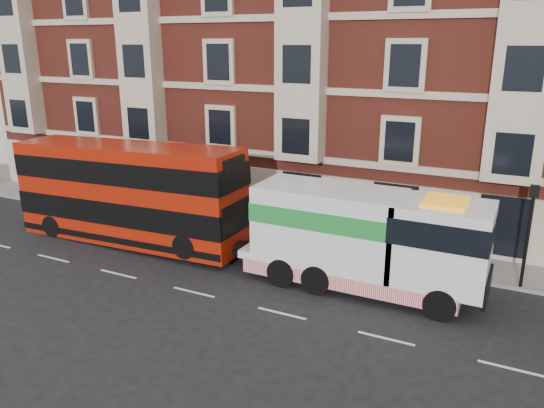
# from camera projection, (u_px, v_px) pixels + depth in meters

# --- Properties ---
(ground) EXTENTS (120.00, 120.00, 0.00)m
(ground) POSITION_uv_depth(u_px,v_px,m) (194.00, 292.00, 21.74)
(ground) COLOR black
(ground) RESTS_ON ground
(sidewalk) EXTENTS (90.00, 3.00, 0.15)m
(sidewalk) POSITION_uv_depth(u_px,v_px,m) (274.00, 234.00, 28.14)
(sidewalk) COLOR slate
(sidewalk) RESTS_ON ground
(victorian_terrace) EXTENTS (45.00, 12.00, 20.40)m
(victorian_terrace) POSITION_uv_depth(u_px,v_px,m) (337.00, 38.00, 31.43)
(victorian_terrace) COLOR maroon
(victorian_terrace) RESTS_ON ground
(lamp_post_west) EXTENTS (0.35, 0.15, 4.35)m
(lamp_post_west) POSITION_uv_depth(u_px,v_px,m) (165.00, 179.00, 28.81)
(lamp_post_west) COLOR black
(lamp_post_west) RESTS_ON sidewalk
(lamp_post_east) EXTENTS (0.35, 0.15, 4.35)m
(lamp_post_east) POSITION_uv_depth(u_px,v_px,m) (529.00, 229.00, 21.18)
(lamp_post_east) COLOR black
(lamp_post_east) RESTS_ON sidewalk
(double_decker_bus) EXTENTS (12.44, 2.86, 5.04)m
(double_decker_bus) POSITION_uv_depth(u_px,v_px,m) (128.00, 192.00, 26.50)
(double_decker_bus) COLOR #A21A09
(double_decker_bus) RESTS_ON ground
(tow_truck) EXTENTS (9.97, 2.95, 4.15)m
(tow_truck) POSITION_uv_depth(u_px,v_px,m) (361.00, 238.00, 21.52)
(tow_truck) COLOR silver
(tow_truck) RESTS_ON ground
(pedestrian) EXTENTS (0.75, 0.63, 1.74)m
(pedestrian) POSITION_uv_depth(u_px,v_px,m) (136.00, 202.00, 30.52)
(pedestrian) COLOR #211C39
(pedestrian) RESTS_ON sidewalk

